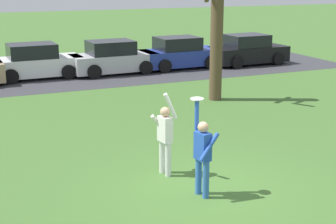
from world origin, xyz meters
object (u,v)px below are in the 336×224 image
person_catcher (203,152)px  parked_car_silver (113,59)px  person_defender (165,135)px  bare_tree_tall (216,26)px  parked_car_black (248,51)px  frisbee_disc (197,99)px  field_cone_orange (201,143)px  parked_car_white (35,62)px  parked_car_blue (179,54)px

person_catcher → parked_car_silver: bearing=-19.9°
person_defender → bare_tree_tall: bearing=132.8°
person_catcher → parked_car_black: 17.01m
frisbee_disc → field_cone_orange: frisbee_disc is taller
person_defender → bare_tree_tall: bare_tree_tall is taller
parked_car_silver → frisbee_disc: bearing=-101.8°
bare_tree_tall → field_cone_orange: bare_tree_tall is taller
parked_car_white → parked_car_black: (10.98, -0.64, 0.00)m
frisbee_disc → person_catcher: bearing=-79.8°
person_defender → parked_car_black: bearing=131.0°
person_catcher → bare_tree_tall: bare_tree_tall is taller
bare_tree_tall → field_cone_orange: bearing=-121.9°
bare_tree_tall → frisbee_disc: bearing=-121.0°
parked_car_white → bare_tree_tall: (5.56, -7.01, 2.07)m
parked_car_silver → bare_tree_tall: bearing=-75.7°
person_defender → parked_car_black: person_defender is taller
person_catcher → parked_car_white: person_catcher is taller
frisbee_disc → parked_car_black: (9.83, 13.69, -1.37)m
parked_car_white → person_catcher: bearing=-87.1°
parked_car_blue → field_cone_orange: size_ratio=12.98×
field_cone_orange → parked_car_white: bearing=102.1°
parked_car_silver → field_cone_orange: bearing=-97.2°
person_defender → person_catcher: bearing=0.0°
person_defender → parked_car_blue: person_defender is taller
person_catcher → parked_car_white: 14.61m
parked_car_silver → person_catcher: bearing=-101.5°
frisbee_disc → parked_car_silver: size_ratio=0.07×
frisbee_disc → bare_tree_tall: bearing=59.0°
person_catcher → parked_car_black: bearing=-45.3°
parked_car_white → parked_car_black: 11.00m
field_cone_orange → parked_car_blue: bearing=68.3°
person_catcher → parked_car_white: (-1.19, 14.56, -0.25)m
frisbee_disc → parked_car_silver: bearing=80.0°
person_catcher → frisbee_disc: 1.13m
frisbee_disc → parked_car_black: frisbee_disc is taller
person_defender → parked_car_white: person_defender is taller
parked_car_black → parked_car_white: bearing=174.8°
parked_car_black → person_defender: bearing=-130.6°
parked_car_white → parked_car_silver: same height
frisbee_disc → parked_car_black: 16.91m
frisbee_disc → parked_car_white: (-1.15, 14.33, -1.37)m
parked_car_white → person_defender: bearing=-87.7°
person_catcher → field_cone_orange: (1.35, 2.70, -0.82)m
parked_car_silver → parked_car_blue: size_ratio=1.00×
bare_tree_tall → parked_car_blue: bearing=76.6°
frisbee_disc → parked_car_silver: frisbee_disc is taller
parked_car_white → parked_car_silver: bearing=-7.1°
parked_car_white → parked_car_silver: (3.63, -0.34, 0.00)m
frisbee_disc → parked_car_black: bearing=54.3°
parked_car_white → parked_car_black: same height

